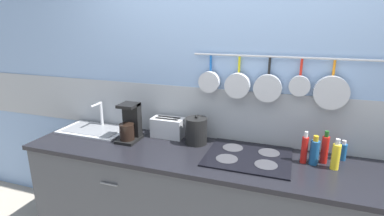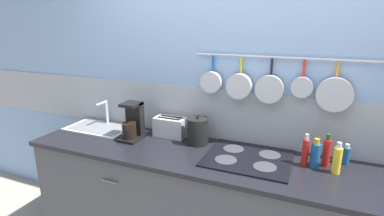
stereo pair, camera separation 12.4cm
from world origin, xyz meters
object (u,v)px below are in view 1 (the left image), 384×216
bottle_vinegar (304,149)px  bottle_hot_sauce (314,152)px  bottle_olive_oil (343,151)px  bottle_sesame_oil (336,156)px  coffee_maker (130,125)px  toaster (168,127)px  bottle_dish_soap (325,149)px  kettle (196,131)px

bottle_vinegar → bottle_hot_sauce: size_ratio=1.11×
bottle_olive_oil → bottle_sesame_oil: bearing=-111.1°
coffee_maker → toaster: size_ratio=1.09×
coffee_maker → bottle_olive_oil: bearing=6.1°
toaster → bottle_dish_soap: bearing=-4.1°
toaster → bottle_dish_soap: 1.22m
toaster → bottle_hot_sauce: bottle_hot_sauce is taller
coffee_maker → bottle_hot_sauce: (1.42, 0.03, -0.04)m
coffee_maker → bottle_vinegar: (1.35, 0.03, -0.03)m
bottle_hot_sauce → kettle: bearing=175.1°
coffee_maker → bottle_olive_oil: (1.61, 0.17, -0.07)m
bottle_sesame_oil → bottle_dish_soap: bearing=130.1°
coffee_maker → bottle_vinegar: 1.35m
bottle_vinegar → bottle_hot_sauce: bearing=1.1°
bottle_hot_sauce → bottle_dish_soap: 0.08m
kettle → bottle_vinegar: bearing=-5.4°
bottle_sesame_oil → bottle_olive_oil: bottle_sesame_oil is taller
bottle_vinegar → toaster: bearing=172.9°
coffee_maker → kettle: 0.55m
bottle_hot_sauce → coffee_maker: bearing=-178.6°
coffee_maker → bottle_dish_soap: bearing=3.1°
kettle → bottle_sesame_oil: 1.01m
bottle_sesame_oil → bottle_olive_oil: 0.18m
bottle_olive_oil → bottle_dish_soap: bearing=-144.1°
toaster → bottle_sesame_oil: bearing=-7.2°
toaster → bottle_vinegar: bottle_vinegar is taller
coffee_maker → bottle_sesame_oil: 1.55m
bottle_vinegar → bottle_sesame_oil: (0.20, -0.03, -0.01)m
bottle_hot_sauce → bottle_olive_oil: (0.20, 0.14, -0.03)m
toaster → bottle_sesame_oil: bottle_sesame_oil is taller
bottle_olive_oil → kettle: bearing=-176.6°
bottle_vinegar → bottle_olive_oil: (0.26, 0.14, -0.04)m
coffee_maker → bottle_dish_soap: 1.49m
bottle_hot_sauce → bottle_vinegar: bearing=-178.9°
kettle → bottle_olive_oil: bearing=3.4°
bottle_dish_soap → bottle_hot_sauce: bearing=-145.4°
bottle_hot_sauce → bottle_sesame_oil: size_ratio=0.97×
kettle → bottle_dish_soap: size_ratio=1.01×
bottle_sesame_oil → bottle_olive_oil: (0.06, 0.17, -0.03)m
coffee_maker → bottle_dish_soap: coffee_maker is taller
kettle → bottle_sesame_oil: size_ratio=1.11×
coffee_maker → bottle_vinegar: bearing=1.4°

